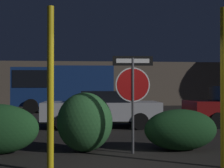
{
  "coord_description": "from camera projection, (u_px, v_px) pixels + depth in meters",
  "views": [
    {
      "loc": [
        -0.94,
        -5.49,
        1.53
      ],
      "look_at": [
        -0.01,
        5.01,
        1.62
      ],
      "focal_mm": 50.0,
      "sensor_mm": 36.0,
      "label": 1
    }
  ],
  "objects": [
    {
      "name": "road_center_stripe",
      "position": [
        107.0,
        123.0,
        13.19
      ],
      "size": [
        38.46,
        0.12,
        0.01
      ],
      "primitive_type": "cube",
      "color": "gold",
      "rests_on": "ground_plane"
    },
    {
      "name": "stop_sign",
      "position": [
        133.0,
        84.0,
        7.16
      ],
      "size": [
        0.93,
        0.06,
        2.24
      ],
      "rotation": [
        0.0,
        0.0,
        -0.03
      ],
      "color": "#4C4C51",
      "rests_on": "ground_plane"
    },
    {
      "name": "yellow_pole_left",
      "position": [
        50.0,
        89.0,
        5.6
      ],
      "size": [
        0.12,
        0.12,
        2.98
      ],
      "primitive_type": "cylinder",
      "color": "yellow",
      "rests_on": "ground_plane"
    },
    {
      "name": "yellow_pole_right",
      "position": [
        223.0,
        87.0,
        5.91
      ],
      "size": [
        0.12,
        0.12,
        3.04
      ],
      "primitive_type": "cylinder",
      "color": "yellow",
      "rests_on": "ground_plane"
    },
    {
      "name": "hedge_bush_2",
      "position": [
        85.0,
        122.0,
        7.36
      ],
      "size": [
        1.31,
        1.05,
        1.39
      ],
      "primitive_type": "ellipsoid",
      "color": "#285B2D",
      "rests_on": "ground_plane"
    },
    {
      "name": "hedge_bush_3",
      "position": [
        180.0,
        130.0,
        7.51
      ],
      "size": [
        1.76,
        1.01,
        0.99
      ],
      "primitive_type": "ellipsoid",
      "color": "#19421E",
      "rests_on": "ground_plane"
    },
    {
      "name": "passing_car_2",
      "position": [
        102.0,
        108.0,
        11.82
      ],
      "size": [
        4.48,
        1.92,
        1.37
      ],
      "rotation": [
        0.0,
        0.0,
        1.56
      ],
      "color": "silver",
      "rests_on": "ground_plane"
    },
    {
      "name": "delivery_truck",
      "position": [
        61.0,
        86.0,
        18.78
      ],
      "size": [
        5.95,
        2.46,
        2.75
      ],
      "rotation": [
        0.0,
        0.0,
        1.54
      ],
      "color": "navy",
      "rests_on": "ground_plane"
    },
    {
      "name": "building_backdrop",
      "position": [
        93.0,
        84.0,
        26.66
      ],
      "size": [
        29.73,
        3.73,
        3.56
      ],
      "primitive_type": "cube",
      "color": "#6B5B4C",
      "rests_on": "ground_plane"
    }
  ]
}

